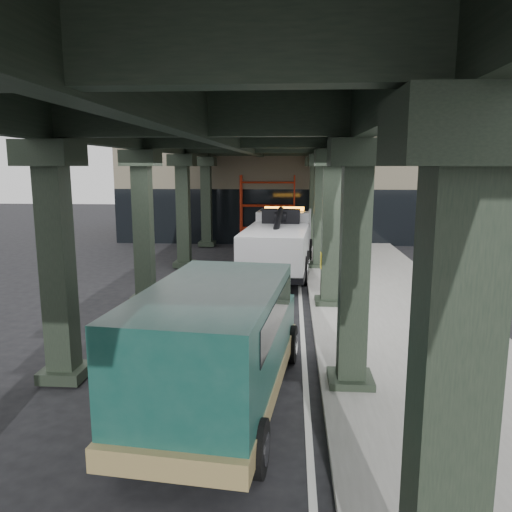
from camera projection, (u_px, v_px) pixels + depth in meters
The scene contains 8 objects.
ground at pixel (243, 325), 14.31m from camera, with size 90.00×90.00×0.00m, color black.
sidewalk at pixel (389, 306), 15.95m from camera, with size 5.00×40.00×0.15m, color gray.
lane_stripe at pixel (301, 307), 16.16m from camera, with size 0.12×38.00×0.01m, color silver.
viaduct at pixel (235, 134), 15.34m from camera, with size 7.40×32.00×6.40m.
building at pixel (302, 174), 33.10m from camera, with size 22.00×10.00×8.00m, color #C6B793.
scaffolding at pixel (268, 209), 28.31m from camera, with size 3.08×0.88×4.00m.
tow_truck at pixel (280, 240), 21.40m from camera, with size 3.02×8.68×2.80m.
towed_van at pixel (219, 342), 9.16m from camera, with size 2.94×6.20×2.43m.
Camera 1 is at (1.36, -13.67, 4.50)m, focal length 35.00 mm.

